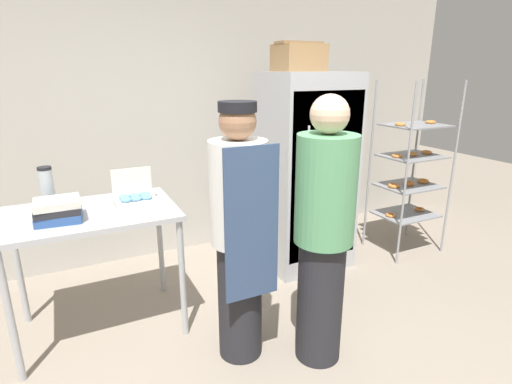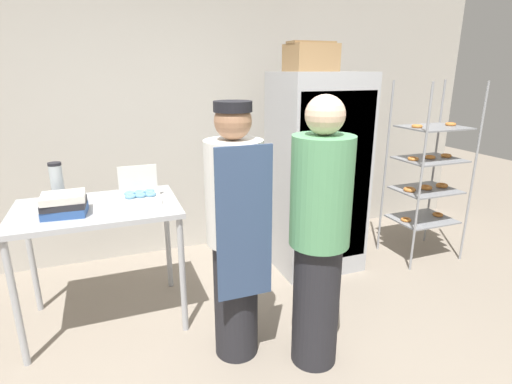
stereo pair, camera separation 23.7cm
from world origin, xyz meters
The scene contains 10 objects.
back_wall centered at (0.00, 2.35, 1.48)m, with size 6.40×0.12×2.95m, color #B7B2A8.
refrigerator centered at (0.83, 1.48, 0.91)m, with size 0.77×0.70×1.82m.
baking_rack centered at (1.94, 1.26, 0.85)m, with size 0.65×0.52×1.74m.
prep_counter centered at (-1.08, 1.20, 0.81)m, with size 1.12×0.75×0.92m.
donut_box centered at (-0.78, 1.19, 0.96)m, with size 0.28×0.21×0.25m.
blender_pitcher centered at (-1.32, 1.34, 1.05)m, with size 0.11×0.11×0.30m.
binder_stack centered at (-1.27, 1.08, 0.99)m, with size 0.28×0.24×0.14m.
cardboard_storage_box centered at (0.77, 1.58, 1.94)m, with size 0.40×0.34×0.25m.
person_baker centered at (-0.28, 0.51, 0.87)m, with size 0.35×0.37×1.67m.
person_customer centered at (0.17, 0.26, 0.87)m, with size 0.36×0.36×1.71m.
Camera 2 is at (-0.97, -1.68, 1.83)m, focal length 28.00 mm.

